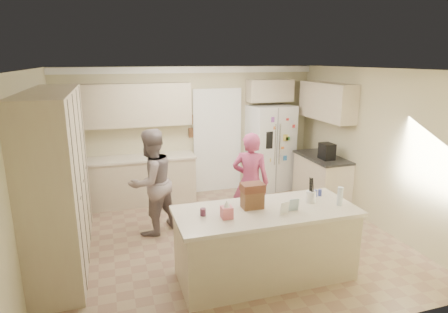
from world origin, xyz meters
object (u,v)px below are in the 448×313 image
object	(u,v)px
island_base	(265,245)
teen_girl	(250,182)
utensil_crock	(311,197)
coffee_maker	(327,151)
teen_boy	(151,182)
refrigerator	(270,148)
dollhouse_body	(252,199)
tissue_box	(227,212)

from	to	relation	value
island_base	teen_girl	bearing A→B (deg)	76.80
utensil_crock	coffee_maker	bearing A→B (deg)	52.88
island_base	teen_girl	distance (m)	1.44
coffee_maker	teen_boy	size ratio (longest dim) A/B	0.18
coffee_maker	teen_girl	world-z (taller)	teen_girl
refrigerator	teen_girl	xyz separation A→B (m)	(-1.14, -1.80, -0.08)
coffee_maker	island_base	distance (m)	2.87
dollhouse_body	teen_girl	distance (m)	1.36
utensil_crock	teen_boy	bearing A→B (deg)	138.31
refrigerator	dollhouse_body	size ratio (longest dim) A/B	6.92
dollhouse_body	tissue_box	bearing A→B (deg)	-153.43
tissue_box	dollhouse_body	world-z (taller)	dollhouse_body
teen_boy	dollhouse_body	bearing A→B (deg)	89.94
island_base	teen_boy	distance (m)	2.14
dollhouse_body	teen_girl	xyz separation A→B (m)	(0.47, 1.26, -0.22)
tissue_box	teen_girl	distance (m)	1.70
refrigerator	teen_girl	size ratio (longest dim) A/B	1.10
island_base	teen_girl	xyz separation A→B (m)	(0.32, 1.36, 0.38)
island_base	tissue_box	size ratio (longest dim) A/B	15.71
utensil_crock	dollhouse_body	world-z (taller)	dollhouse_body
island_base	coffee_maker	bearing A→B (deg)	42.83
island_base	tissue_box	bearing A→B (deg)	-169.70
coffee_maker	teen_boy	bearing A→B (deg)	-176.76
teen_boy	teen_girl	world-z (taller)	teen_boy
dollhouse_body	teen_girl	bearing A→B (deg)	69.56
utensil_crock	teen_boy	world-z (taller)	teen_boy
tissue_box	teen_boy	distance (m)	1.94
coffee_maker	dollhouse_body	xyz separation A→B (m)	(-2.20, -1.80, -0.03)
coffee_maker	utensil_crock	world-z (taller)	coffee_maker
refrigerator	utensil_crock	bearing A→B (deg)	-110.76
utensil_crock	tissue_box	distance (m)	1.21
refrigerator	teen_girl	world-z (taller)	refrigerator
refrigerator	teen_boy	size ratio (longest dim) A/B	1.06
refrigerator	dollhouse_body	bearing A→B (deg)	-123.95
utensil_crock	teen_girl	world-z (taller)	teen_girl
refrigerator	coffee_maker	size ratio (longest dim) A/B	6.00
island_base	dollhouse_body	world-z (taller)	dollhouse_body
coffee_maker	dollhouse_body	size ratio (longest dim) A/B	1.15
utensil_crock	island_base	bearing A→B (deg)	-175.60
coffee_maker	utensil_crock	xyz separation A→B (m)	(-1.40, -1.85, -0.07)
refrigerator	teen_girl	distance (m)	2.13
utensil_crock	tissue_box	world-z (taller)	utensil_crock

